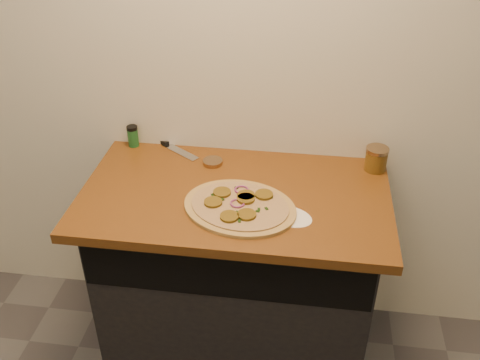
# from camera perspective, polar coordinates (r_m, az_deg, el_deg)

# --- Properties ---
(cabinet) EXTENTS (1.10, 0.60, 0.86)m
(cabinet) POSITION_cam_1_polar(r_m,az_deg,el_deg) (2.40, -0.38, -10.18)
(cabinet) COLOR black
(cabinet) RESTS_ON ground
(countertop) EXTENTS (1.20, 0.70, 0.04)m
(countertop) POSITION_cam_1_polar(r_m,az_deg,el_deg) (2.09, -0.54, -1.72)
(countertop) COLOR brown
(countertop) RESTS_ON cabinet
(pizza) EXTENTS (0.52, 0.52, 0.03)m
(pizza) POSITION_cam_1_polar(r_m,az_deg,el_deg) (1.98, -0.04, -2.81)
(pizza) COLOR tan
(pizza) RESTS_ON countertop
(chefs_knife) EXTENTS (0.26, 0.19, 0.02)m
(chefs_knife) POSITION_cam_1_polar(r_m,az_deg,el_deg) (2.40, -7.60, 3.68)
(chefs_knife) COLOR #B7BAC1
(chefs_knife) RESTS_ON countertop
(mason_jar_lid) EXTENTS (0.10, 0.10, 0.02)m
(mason_jar_lid) POSITION_cam_1_polar(r_m,az_deg,el_deg) (2.25, -2.93, 1.93)
(mason_jar_lid) COLOR #987A58
(mason_jar_lid) RESTS_ON countertop
(salsa_jar) EXTENTS (0.09, 0.09, 0.10)m
(salsa_jar) POSITION_cam_1_polar(r_m,az_deg,el_deg) (2.26, 14.32, 2.21)
(salsa_jar) COLOR maroon
(salsa_jar) RESTS_ON countertop
(spice_shaker) EXTENTS (0.05, 0.05, 0.10)m
(spice_shaker) POSITION_cam_1_polar(r_m,az_deg,el_deg) (2.41, -11.35, 4.62)
(spice_shaker) COLOR #1D5D28
(spice_shaker) RESTS_ON countertop
(flour_spill) EXTENTS (0.22, 0.22, 0.00)m
(flour_spill) POSITION_cam_1_polar(r_m,az_deg,el_deg) (1.96, 5.23, -3.88)
(flour_spill) COLOR white
(flour_spill) RESTS_ON countertop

